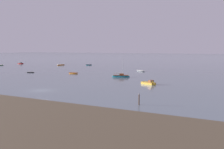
# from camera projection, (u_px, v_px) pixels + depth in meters

# --- Properties ---
(ground_plane) EXTENTS (800.00, 800.00, 0.00)m
(ground_plane) POSITION_uv_depth(u_px,v_px,m) (41.00, 91.00, 54.23)
(ground_plane) COLOR slate
(sailboat_moored_0) EXTENTS (4.41, 1.52, 4.88)m
(sailboat_moored_0) POSITION_uv_depth(u_px,v_px,m) (21.00, 63.00, 147.25)
(sailboat_moored_0) COLOR red
(sailboat_moored_0) RESTS_ON ground
(rowboat_moored_0) EXTENTS (2.88, 3.73, 0.57)m
(rowboat_moored_0) POSITION_uv_depth(u_px,v_px,m) (1.00, 65.00, 134.09)
(rowboat_moored_0) COLOR #23602D
(rowboat_moored_0) RESTS_ON ground
(rowboat_moored_1) EXTENTS (3.44, 1.78, 0.52)m
(rowboat_moored_1) POSITION_uv_depth(u_px,v_px,m) (89.00, 65.00, 135.67)
(rowboat_moored_1) COLOR #197084
(rowboat_moored_1) RESTS_ON ground
(motorboat_moored_1) EXTENTS (4.52, 3.08, 1.63)m
(motorboat_moored_1) POSITION_uv_depth(u_px,v_px,m) (150.00, 84.00, 63.17)
(motorboat_moored_1) COLOR gold
(motorboat_moored_1) RESTS_ON ground
(rowboat_moored_2) EXTENTS (3.59, 1.52, 0.55)m
(rowboat_moored_2) POSITION_uv_depth(u_px,v_px,m) (73.00, 73.00, 90.34)
(rowboat_moored_2) COLOR orange
(rowboat_moored_2) RESTS_ON ground
(rowboat_moored_3) EXTENTS (3.03, 1.95, 0.45)m
(rowboat_moored_3) POSITION_uv_depth(u_px,v_px,m) (30.00, 72.00, 94.39)
(rowboat_moored_3) COLOR black
(rowboat_moored_3) RESTS_ON ground
(rowboat_moored_4) EXTENTS (2.96, 4.63, 0.69)m
(rowboat_moored_4) POSITION_uv_depth(u_px,v_px,m) (61.00, 65.00, 135.74)
(rowboat_moored_4) COLOR orange
(rowboat_moored_4) RESTS_ON ground
(sailboat_moored_3) EXTENTS (5.80, 3.39, 6.21)m
(sailboat_moored_3) POSITION_uv_depth(u_px,v_px,m) (121.00, 76.00, 79.54)
(sailboat_moored_3) COLOR #197084
(sailboat_moored_3) RESTS_ON ground
(rowboat_moored_5) EXTENTS (3.91, 2.50, 0.58)m
(rowboat_moored_5) POSITION_uv_depth(u_px,v_px,m) (141.00, 71.00, 99.47)
(rowboat_moored_5) COLOR gray
(rowboat_moored_5) RESTS_ON ground
(mooring_post_left) EXTENTS (0.22, 0.22, 1.92)m
(mooring_post_left) POSITION_uv_depth(u_px,v_px,m) (139.00, 99.00, 40.54)
(mooring_post_left) COLOR #4A3323
(mooring_post_left) RESTS_ON ground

